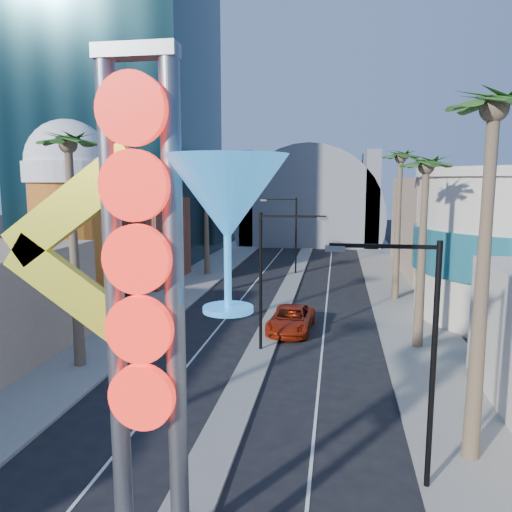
{
  "coord_description": "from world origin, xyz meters",
  "views": [
    {
      "loc": [
        4.19,
        -7.27,
        9.76
      ],
      "look_at": [
        -0.45,
        21.1,
        5.38
      ],
      "focal_mm": 35.0,
      "sensor_mm": 36.0,
      "label": 1
    }
  ],
  "objects": [
    {
      "name": "filler_east",
      "position": [
        16.0,
        48.0,
        5.0
      ],
      "size": [
        10.0,
        20.0,
        10.0
      ],
      "primitive_type": "cube",
      "color": "tan",
      "rests_on": "ground"
    },
    {
      "name": "canopy",
      "position": [
        0.0,
        72.0,
        4.31
      ],
      "size": [
        22.0,
        16.0,
        22.0
      ],
      "color": "slate",
      "rests_on": "ground"
    },
    {
      "name": "palm_1",
      "position": [
        -9.0,
        16.0,
        10.82
      ],
      "size": [
        2.4,
        2.4,
        12.7
      ],
      "color": "brown",
      "rests_on": "ground"
    },
    {
      "name": "palm_5",
      "position": [
        9.0,
        10.0,
        11.27
      ],
      "size": [
        2.4,
        2.4,
        13.2
      ],
      "color": "brown",
      "rests_on": "ground"
    },
    {
      "name": "sidewalk_west",
      "position": [
        -9.5,
        35.0,
        0.07
      ],
      "size": [
        5.0,
        100.0,
        0.15
      ],
      "primitive_type": "cube",
      "color": "gray",
      "rests_on": "ground"
    },
    {
      "name": "neon_sign",
      "position": [
        0.82,
        2.96,
        7.31
      ],
      "size": [
        6.53,
        2.6,
        12.55
      ],
      "color": "gray",
      "rests_on": "ground"
    },
    {
      "name": "palm_6",
      "position": [
        9.0,
        22.0,
        9.93
      ],
      "size": [
        2.4,
        2.4,
        11.7
      ],
      "color": "brown",
      "rests_on": "ground"
    },
    {
      "name": "red_pickup",
      "position": [
        1.36,
        24.16,
        0.79
      ],
      "size": [
        2.98,
        5.86,
        1.59
      ],
      "primitive_type": "imported",
      "rotation": [
        0.0,
        0.0,
        -0.06
      ],
      "color": "#A3250C",
      "rests_on": "ground"
    },
    {
      "name": "brick_filler_west",
      "position": [
        -16.0,
        38.0,
        4.0
      ],
      "size": [
        10.0,
        10.0,
        8.0
      ],
      "primitive_type": "cube",
      "color": "brown",
      "rests_on": "ground"
    },
    {
      "name": "hotel_tower",
      "position": [
        -22.0,
        52.0,
        25.0
      ],
      "size": [
        20.0,
        20.0,
        50.0
      ],
      "primitive_type": "cube",
      "color": "black",
      "rests_on": "ground"
    },
    {
      "name": "palm_7",
      "position": [
        9.0,
        34.0,
        10.82
      ],
      "size": [
        2.4,
        2.4,
        12.7
      ],
      "color": "brown",
      "rests_on": "ground"
    },
    {
      "name": "streetlight_1",
      "position": [
        -0.55,
        44.0,
        4.88
      ],
      "size": [
        3.79,
        0.25,
        8.0
      ],
      "color": "black",
      "rests_on": "ground"
    },
    {
      "name": "palm_3",
      "position": [
        -9.0,
        42.0,
        9.48
      ],
      "size": [
        2.4,
        2.4,
        11.2
      ],
      "color": "brown",
      "rests_on": "ground"
    },
    {
      "name": "median",
      "position": [
        0.0,
        38.0,
        0.07
      ],
      "size": [
        1.6,
        84.0,
        0.15
      ],
      "primitive_type": "cube",
      "color": "gray",
      "rests_on": "ground"
    },
    {
      "name": "beer_mug",
      "position": [
        -17.0,
        30.0,
        7.84
      ],
      "size": [
        7.0,
        7.0,
        14.5
      ],
      "color": "#BA6418",
      "rests_on": "ground"
    },
    {
      "name": "streetlight_2",
      "position": [
        6.72,
        8.0,
        4.83
      ],
      "size": [
        3.45,
        0.25,
        8.0
      ],
      "color": "black",
      "rests_on": "ground"
    },
    {
      "name": "palm_2",
      "position": [
        -9.0,
        30.0,
        9.48
      ],
      "size": [
        2.4,
        2.4,
        11.2
      ],
      "color": "brown",
      "rests_on": "ground"
    },
    {
      "name": "streetlight_0",
      "position": [
        0.55,
        20.0,
        4.88
      ],
      "size": [
        3.79,
        0.25,
        8.0
      ],
      "color": "black",
      "rests_on": "ground"
    },
    {
      "name": "sidewalk_east",
      "position": [
        9.5,
        35.0,
        0.07
      ],
      "size": [
        5.0,
        100.0,
        0.15
      ],
      "primitive_type": "cube",
      "color": "gray",
      "rests_on": "ground"
    }
  ]
}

